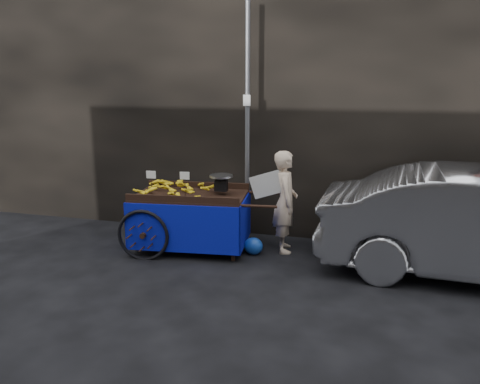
% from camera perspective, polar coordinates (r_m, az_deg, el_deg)
% --- Properties ---
extents(ground, '(80.00, 80.00, 0.00)m').
position_cam_1_polar(ground, '(7.22, -4.10, -8.68)').
color(ground, black).
rests_on(ground, ground).
extents(building_wall, '(13.50, 2.00, 5.00)m').
position_cam_1_polar(building_wall, '(9.10, 3.61, 12.01)').
color(building_wall, black).
rests_on(building_wall, ground).
extents(street_pole, '(0.12, 0.10, 4.00)m').
position_cam_1_polar(street_pole, '(7.88, 0.92, 8.26)').
color(street_pole, slate).
rests_on(street_pole, ground).
extents(banana_cart, '(2.57, 1.41, 1.34)m').
position_cam_1_polar(banana_cart, '(7.64, -6.45, -0.95)').
color(banana_cart, black).
rests_on(banana_cart, ground).
extents(vendor, '(0.85, 0.68, 1.65)m').
position_cam_1_polar(vendor, '(7.53, 5.51, -1.17)').
color(vendor, beige).
rests_on(vendor, ground).
extents(plastic_bag, '(0.31, 0.25, 0.28)m').
position_cam_1_polar(plastic_bag, '(7.52, 1.65, -6.61)').
color(plastic_bag, '#1643A8').
rests_on(plastic_bag, ground).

